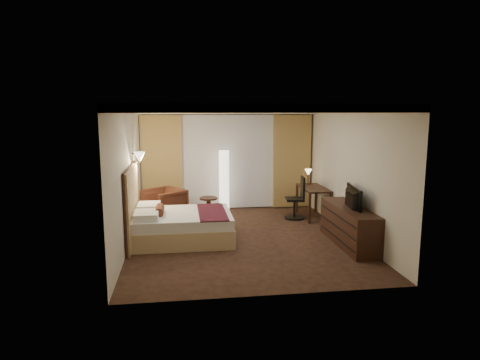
{
  "coord_description": "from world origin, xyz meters",
  "views": [
    {
      "loc": [
        -1.23,
        -8.39,
        2.64
      ],
      "look_at": [
        0.0,
        0.4,
        1.15
      ],
      "focal_mm": 32.0,
      "sensor_mm": 36.0,
      "label": 1
    }
  ],
  "objects": [
    {
      "name": "curtain_left_drape",
      "position": [
        -1.7,
        2.61,
        1.25
      ],
      "size": [
        1.0,
        0.14,
        2.45
      ],
      "primitive_type": "cube",
      "color": "tan",
      "rests_on": "back_wall"
    },
    {
      "name": "side_table",
      "position": [
        -0.57,
        1.86,
        0.24
      ],
      "size": [
        0.44,
        0.44,
        0.49
      ],
      "primitive_type": null,
      "color": "black",
      "rests_on": "floor"
    },
    {
      "name": "back_wall",
      "position": [
        0.0,
        2.75,
        1.35
      ],
      "size": [
        4.5,
        0.02,
        2.7
      ],
      "primitive_type": "cube",
      "color": "silver",
      "rests_on": "floor"
    },
    {
      "name": "dresser",
      "position": [
        2.0,
        -0.68,
        0.38
      ],
      "size": [
        0.5,
        1.94,
        0.75
      ],
      "primitive_type": null,
      "color": "black",
      "rests_on": "floor"
    },
    {
      "name": "left_wall",
      "position": [
        -2.25,
        0.0,
        1.35
      ],
      "size": [
        0.02,
        5.5,
        2.7
      ],
      "primitive_type": "cube",
      "color": "silver",
      "rests_on": "floor"
    },
    {
      "name": "crown_molding",
      "position": [
        0.0,
        0.0,
        2.64
      ],
      "size": [
        4.5,
        5.5,
        0.12
      ],
      "primitive_type": null,
      "color": "black",
      "rests_on": "ceiling"
    },
    {
      "name": "soffit",
      "position": [
        0.0,
        2.5,
        2.6
      ],
      "size": [
        4.5,
        0.5,
        0.2
      ],
      "primitive_type": "cube",
      "color": "white",
      "rests_on": "ceiling"
    },
    {
      "name": "curtain_sheer",
      "position": [
        0.0,
        2.67,
        1.25
      ],
      "size": [
        2.48,
        0.04,
        2.45
      ],
      "primitive_type": "cube",
      "color": "silver",
      "rests_on": "back_wall"
    },
    {
      "name": "television",
      "position": [
        1.97,
        -0.68,
        1.03
      ],
      "size": [
        0.69,
        1.04,
        0.13
      ],
      "primitive_type": "imported",
      "rotation": [
        0.0,
        0.0,
        1.43
      ],
      "color": "black",
      "rests_on": "dresser"
    },
    {
      "name": "right_wall",
      "position": [
        2.25,
        0.0,
        1.35
      ],
      "size": [
        0.02,
        5.5,
        2.7
      ],
      "primitive_type": "cube",
      "color": "silver",
      "rests_on": "floor"
    },
    {
      "name": "desk",
      "position": [
        1.95,
        1.47,
        0.38
      ],
      "size": [
        0.55,
        1.19,
        0.75
      ],
      "primitive_type": null,
      "color": "black",
      "rests_on": "floor"
    },
    {
      "name": "floor_lamp",
      "position": [
        -0.15,
        2.23,
        0.81
      ],
      "size": [
        0.34,
        0.34,
        1.61
      ],
      "primitive_type": null,
      "color": "white",
      "rests_on": "floor"
    },
    {
      "name": "armchair",
      "position": [
        -1.64,
        1.67,
        0.42
      ],
      "size": [
        1.1,
        1.12,
        0.85
      ],
      "primitive_type": "imported",
      "rotation": [
        0.0,
        0.0,
        -0.95
      ],
      "color": "#522A18",
      "rests_on": "floor"
    },
    {
      "name": "ceiling",
      "position": [
        0.0,
        0.0,
        2.7
      ],
      "size": [
        4.5,
        5.5,
        0.01
      ],
      "primitive_type": "cube",
      "color": "white",
      "rests_on": "back_wall"
    },
    {
      "name": "floor",
      "position": [
        0.0,
        0.0,
        0.0
      ],
      "size": [
        4.5,
        5.5,
        0.01
      ],
      "primitive_type": "cube",
      "color": "black",
      "rests_on": "ground"
    },
    {
      "name": "office_chair",
      "position": [
        1.47,
        1.42,
        0.52
      ],
      "size": [
        0.54,
        0.54,
        1.03
      ],
      "primitive_type": null,
      "rotation": [
        0.0,
        0.0,
        -0.1
      ],
      "color": "black",
      "rests_on": "floor"
    },
    {
      "name": "bed",
      "position": [
        -1.21,
        0.04,
        0.29
      ],
      "size": [
        1.96,
        1.53,
        0.57
      ],
      "primitive_type": null,
      "color": "white",
      "rests_on": "floor"
    },
    {
      "name": "headboard",
      "position": [
        -2.2,
        0.04,
        0.75
      ],
      "size": [
        0.12,
        1.83,
        1.5
      ],
      "primitive_type": null,
      "color": "tan",
      "rests_on": "floor"
    },
    {
      "name": "wall_sconce",
      "position": [
        -2.09,
        0.8,
        1.62
      ],
      "size": [
        0.24,
        0.24,
        0.24
      ],
      "primitive_type": null,
      "color": "white",
      "rests_on": "left_wall"
    },
    {
      "name": "curtain_right_drape",
      "position": [
        1.7,
        2.61,
        1.25
      ],
      "size": [
        1.0,
        0.14,
        2.45
      ],
      "primitive_type": "cube",
      "color": "tan",
      "rests_on": "back_wall"
    },
    {
      "name": "desk_lamp",
      "position": [
        1.95,
        1.91,
        0.92
      ],
      "size": [
        0.18,
        0.18,
        0.34
      ],
      "primitive_type": null,
      "color": "#FFD899",
      "rests_on": "desk"
    }
  ]
}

